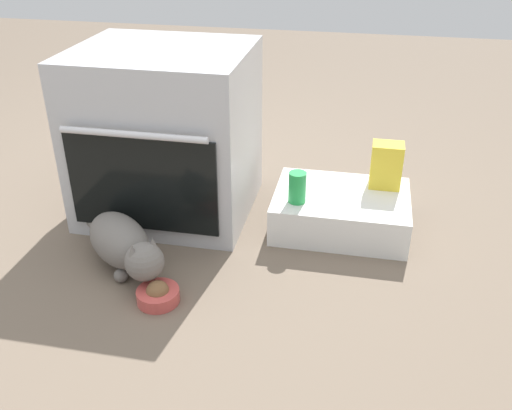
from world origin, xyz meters
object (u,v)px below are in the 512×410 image
(cat, at_px, (123,244))
(pantry_cabinet, at_px, (341,211))
(oven, at_px, (167,134))
(snack_bag, at_px, (386,165))
(food_bowl, at_px, (158,294))
(soda_can, at_px, (297,187))

(cat, bearing_deg, pantry_cabinet, 71.92)
(oven, height_order, cat, oven)
(pantry_cabinet, xyz_separation_m, snack_bag, (0.16, 0.10, 0.16))
(food_bowl, bearing_deg, cat, 138.94)
(oven, distance_m, food_bowl, 0.70)
(oven, xyz_separation_m, soda_can, (0.54, -0.12, -0.13))
(oven, xyz_separation_m, cat, (-0.02, -0.46, -0.23))
(soda_can, bearing_deg, food_bowl, -127.80)
(pantry_cabinet, height_order, soda_can, soda_can)
(pantry_cabinet, xyz_separation_m, cat, (-0.72, -0.43, 0.03))
(snack_bag, distance_m, soda_can, 0.38)
(oven, relative_size, snack_bag, 3.71)
(cat, relative_size, soda_can, 4.31)
(pantry_cabinet, relative_size, snack_bag, 2.88)
(snack_bag, bearing_deg, oven, -174.78)
(oven, relative_size, food_bowl, 4.77)
(pantry_cabinet, distance_m, cat, 0.84)
(snack_bag, bearing_deg, pantry_cabinet, -146.71)
(pantry_cabinet, height_order, food_bowl, pantry_cabinet)
(oven, relative_size, pantry_cabinet, 1.29)
(cat, height_order, soda_can, soda_can)
(pantry_cabinet, bearing_deg, cat, -149.14)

